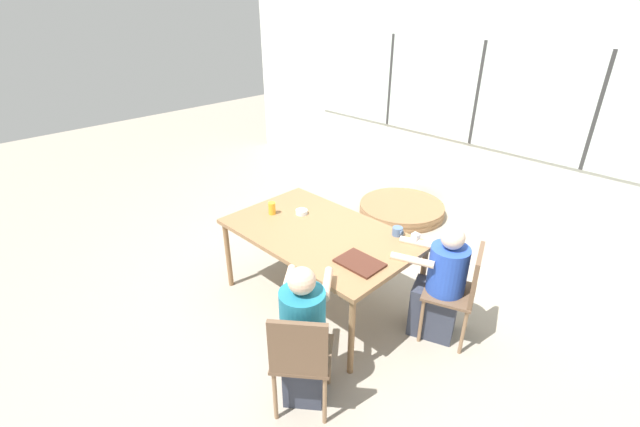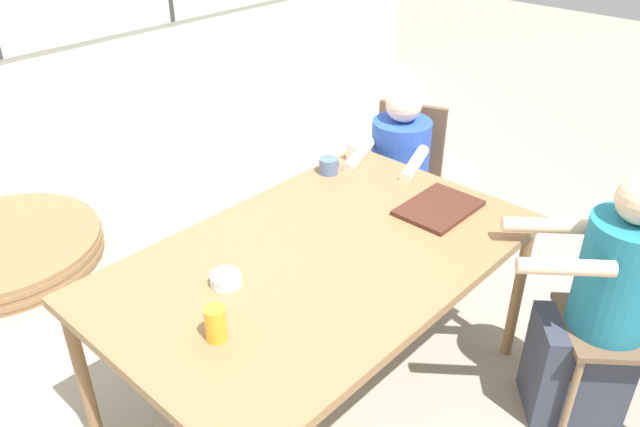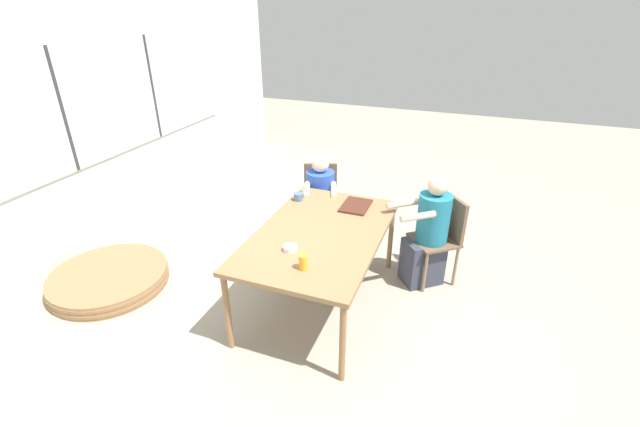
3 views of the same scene
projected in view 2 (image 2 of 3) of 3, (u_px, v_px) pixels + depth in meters
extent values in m
plane|color=gray|center=(320.00, 394.00, 2.79)|extent=(16.00, 16.00, 0.00)
cube|color=olive|center=(320.00, 258.00, 2.41)|extent=(1.72, 1.06, 0.04)
cylinder|color=olive|center=(517.00, 293.00, 2.83)|extent=(0.05, 0.05, 0.72)
cylinder|color=olive|center=(84.00, 380.00, 2.37)|extent=(0.05, 0.05, 0.72)
cylinder|color=olive|center=(356.00, 219.00, 3.39)|extent=(0.05, 0.05, 0.72)
cube|color=brown|center=(614.00, 327.00, 2.49)|extent=(0.56, 0.56, 0.03)
cylinder|color=#8C6B4C|center=(571.00, 399.00, 2.47)|extent=(0.03, 0.03, 0.44)
cylinder|color=#8C6B4C|center=(549.00, 340.00, 2.76)|extent=(0.03, 0.03, 0.44)
cylinder|color=#8C6B4C|center=(628.00, 344.00, 2.74)|extent=(0.03, 0.03, 0.44)
cube|color=brown|center=(400.00, 188.00, 3.49)|extent=(0.51, 0.51, 0.03)
cube|color=brown|center=(411.00, 140.00, 3.52)|extent=(0.17, 0.37, 0.42)
cylinder|color=#8C6B4C|center=(418.00, 245.00, 3.42)|extent=(0.03, 0.03, 0.44)
cylinder|color=#8C6B4C|center=(360.00, 232.00, 3.53)|extent=(0.03, 0.03, 0.44)
cylinder|color=#8C6B4C|center=(433.00, 216.00, 3.69)|extent=(0.03, 0.03, 0.44)
cylinder|color=#8C6B4C|center=(378.00, 205.00, 3.80)|extent=(0.03, 0.03, 0.44)
cube|color=#333847|center=(576.00, 367.00, 2.61)|extent=(0.45, 0.46, 0.47)
cylinder|color=#1E7089|center=(619.00, 276.00, 2.36)|extent=(0.31, 0.31, 0.48)
cylinder|color=#DBB293|center=(566.00, 267.00, 2.19)|extent=(0.26, 0.30, 0.06)
cylinder|color=#DBB293|center=(546.00, 226.00, 2.43)|extent=(0.26, 0.30, 0.06)
cube|color=#333847|center=(392.00, 231.00, 3.52)|extent=(0.45, 0.40, 0.47)
cylinder|color=#284CB7|center=(400.00, 156.00, 3.35)|extent=(0.31, 0.31, 0.41)
sphere|color=beige|center=(404.00, 104.00, 3.20)|extent=(0.19, 0.19, 0.19)
cylinder|color=beige|center=(414.00, 164.00, 3.04)|extent=(0.34, 0.18, 0.06)
cylinder|color=beige|center=(360.00, 155.00, 3.13)|extent=(0.34, 0.18, 0.06)
cube|color=#472319|center=(439.00, 208.00, 2.68)|extent=(0.35, 0.25, 0.02)
cylinder|color=slate|center=(329.00, 166.00, 2.97)|extent=(0.09, 0.09, 0.08)
torus|color=slate|center=(335.00, 163.00, 3.00)|extent=(0.01, 0.05, 0.05)
cylinder|color=gold|center=(216.00, 324.00, 1.96)|extent=(0.07, 0.07, 0.12)
cube|color=silver|center=(355.00, 152.00, 3.08)|extent=(0.06, 0.06, 0.09)
cylinder|color=silver|center=(226.00, 279.00, 2.22)|extent=(0.11, 0.11, 0.04)
cylinder|color=olive|center=(5.00, 259.00, 3.67)|extent=(1.12, 1.12, 0.03)
cylinder|color=olive|center=(4.00, 254.00, 3.65)|extent=(1.13, 1.13, 0.03)
cylinder|color=olive|center=(2.00, 250.00, 3.64)|extent=(1.12, 1.12, 0.03)
cylinder|color=olive|center=(1.00, 246.00, 3.62)|extent=(1.13, 1.13, 0.03)
cylinder|color=olive|center=(0.00, 242.00, 3.60)|extent=(1.12, 1.12, 0.03)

